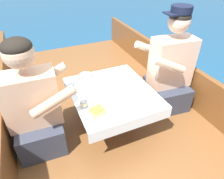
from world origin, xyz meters
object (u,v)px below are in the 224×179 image
person_starboard (170,71)px  sandwich (97,111)px  person_port (35,108)px  tin_can (84,103)px  coffee_cup_center (146,99)px  coffee_cup_port (129,91)px  coffee_cup_starboard (130,76)px

person_starboard → sandwich: bearing=23.5°
person_starboard → sandwich: person_starboard is taller
person_port → sandwich: bearing=-27.7°
person_port → person_starboard: person_starboard is taller
tin_can → person_starboard: bearing=8.5°
person_starboard → coffee_cup_center: size_ratio=10.82×
sandwich → coffee_cup_center: (0.42, -0.02, -0.00)m
coffee_cup_port → coffee_cup_starboard: coffee_cup_port is taller
coffee_cup_port → coffee_cup_center: coffee_cup_center is taller
person_port → sandwich: size_ratio=7.32×
coffee_cup_center → tin_can: coffee_cup_center is taller
coffee_cup_starboard → coffee_cup_center: (-0.05, -0.37, 0.00)m
coffee_cup_port → coffee_cup_center: bearing=-64.5°
person_starboard → sandwich: size_ratio=7.85×
person_port → coffee_cup_center: size_ratio=10.08×
person_port → sandwich: (0.43, -0.25, 0.02)m
person_port → tin_can: person_port is taller
coffee_cup_port → coffee_cup_center: 0.17m
sandwich → coffee_cup_center: bearing=-2.6°
sandwich → person_port: bearing=149.7°
person_port → person_starboard: bearing=3.9°
coffee_cup_center → coffee_cup_starboard: bearing=83.0°
person_starboard → person_port: bearing=7.2°
person_port → coffee_cup_port: person_port is taller
person_starboard → coffee_cup_port: person_starboard is taller
coffee_cup_center → tin_can: (-0.48, 0.16, -0.00)m
sandwich → person_starboard: bearing=17.6°
coffee_cup_port → tin_can: (-0.41, 0.00, -0.00)m
person_port → sandwich: person_port is taller
person_port → coffee_cup_starboard: person_port is taller
person_starboard → tin_can: 0.95m
person_port → coffee_cup_center: bearing=-14.9°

